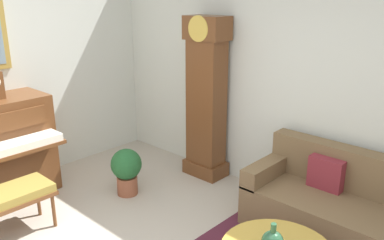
{
  "coord_description": "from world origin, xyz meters",
  "views": [
    {
      "loc": [
        2.21,
        -1.5,
        2.29
      ],
      "look_at": [
        -0.42,
        1.35,
        1.04
      ],
      "focal_mm": 37.49,
      "sensor_mm": 36.0,
      "label": 1
    }
  ],
  "objects_px": {
    "couch": "(349,211)",
    "potted_plant": "(126,169)",
    "grandfather_clock": "(206,103)",
    "piano_bench": "(14,196)"
  },
  "relations": [
    {
      "from": "grandfather_clock",
      "to": "potted_plant",
      "type": "xyz_separation_m",
      "value": [
        -0.32,
        -1.04,
        -0.64
      ]
    },
    {
      "from": "couch",
      "to": "potted_plant",
      "type": "distance_m",
      "value": 2.43
    },
    {
      "from": "grandfather_clock",
      "to": "potted_plant",
      "type": "distance_m",
      "value": 1.26
    },
    {
      "from": "piano_bench",
      "to": "potted_plant",
      "type": "height_order",
      "value": "potted_plant"
    },
    {
      "from": "couch",
      "to": "potted_plant",
      "type": "relative_size",
      "value": 3.39
    },
    {
      "from": "grandfather_clock",
      "to": "potted_plant",
      "type": "height_order",
      "value": "grandfather_clock"
    },
    {
      "from": "grandfather_clock",
      "to": "potted_plant",
      "type": "bearing_deg",
      "value": -107.24
    },
    {
      "from": "potted_plant",
      "to": "piano_bench",
      "type": "bearing_deg",
      "value": -97.18
    },
    {
      "from": "piano_bench",
      "to": "potted_plant",
      "type": "bearing_deg",
      "value": 82.82
    },
    {
      "from": "piano_bench",
      "to": "potted_plant",
      "type": "relative_size",
      "value": 1.25
    }
  ]
}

